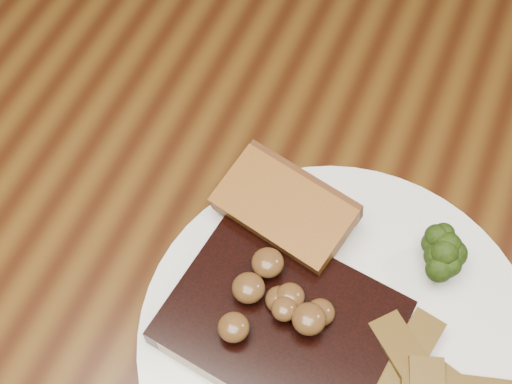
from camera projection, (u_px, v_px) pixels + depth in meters
dining_table at (270, 281)px, 0.64m from camera, size 1.60×0.90×0.75m
plate at (338, 341)px, 0.51m from camera, size 0.31×0.31×0.01m
steak at (281, 323)px, 0.50m from camera, size 0.17×0.14×0.02m
mushroom_pile at (276, 305)px, 0.48m from camera, size 0.07×0.07×0.03m
garlic_bread at (283, 222)px, 0.54m from camera, size 0.11×0.07×0.02m
broccoli_cluster at (443, 250)px, 0.52m from camera, size 0.06×0.06×0.04m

